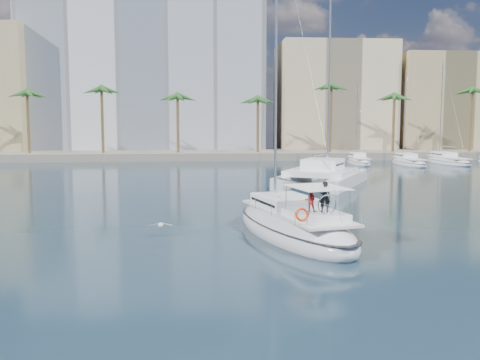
{
  "coord_description": "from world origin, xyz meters",
  "views": [
    {
      "loc": [
        -2.68,
        -27.02,
        6.08
      ],
      "look_at": [
        -0.45,
        1.5,
        2.93
      ],
      "focal_mm": 40.0,
      "sensor_mm": 36.0,
      "label": 1
    }
  ],
  "objects": [
    {
      "name": "ground",
      "position": [
        0.0,
        0.0,
        0.0
      ],
      "size": [
        160.0,
        160.0,
        0.0
      ],
      "primitive_type": "plane",
      "color": "black",
      "rests_on": "ground"
    },
    {
      "name": "quay",
      "position": [
        0.0,
        61.0,
        0.6
      ],
      "size": [
        120.0,
        14.0,
        1.2
      ],
      "primitive_type": "cube",
      "color": "gray",
      "rests_on": "ground"
    },
    {
      "name": "building_modern",
      "position": [
        -12.0,
        73.0,
        14.0
      ],
      "size": [
        42.0,
        16.0,
        28.0
      ],
      "primitive_type": "cube",
      "color": "silver",
      "rests_on": "ground"
    },
    {
      "name": "building_beige",
      "position": [
        22.0,
        70.0,
        10.0
      ],
      "size": [
        20.0,
        14.0,
        20.0
      ],
      "primitive_type": "cube",
      "color": "beige",
      "rests_on": "ground"
    },
    {
      "name": "building_tan_right",
      "position": [
        42.0,
        68.0,
        9.0
      ],
      "size": [
        18.0,
        12.0,
        18.0
      ],
      "primitive_type": "cube",
      "color": "tan",
      "rests_on": "ground"
    },
    {
      "name": "palm_centre",
      "position": [
        0.0,
        57.0,
        10.28
      ],
      "size": [
        3.6,
        3.6,
        12.3
      ],
      "color": "brown",
      "rests_on": "ground"
    },
    {
      "name": "palm_right",
      "position": [
        34.0,
        57.0,
        10.28
      ],
      "size": [
        3.6,
        3.6,
        12.3
      ],
      "color": "brown",
      "rests_on": "ground"
    },
    {
      "name": "main_sloop",
      "position": [
        2.32,
        0.61,
        0.54
      ],
      "size": [
        6.78,
        12.86,
        18.23
      ],
      "rotation": [
        0.0,
        0.0,
        0.25
      ],
      "color": "silver",
      "rests_on": "ground"
    },
    {
      "name": "catamaran",
      "position": [
        9.1,
        22.98,
        1.15
      ],
      "size": [
        11.26,
        13.75,
        17.9
      ],
      "rotation": [
        0.0,
        0.0,
        -0.49
      ],
      "color": "silver",
      "rests_on": "ground"
    },
    {
      "name": "seagull",
      "position": [
        -4.7,
        0.99,
        0.64
      ],
      "size": [
        1.23,
        0.53,
        0.23
      ],
      "color": "silver",
      "rests_on": "ground"
    },
    {
      "name": "moored_yacht_a",
      "position": [
        20.0,
        47.0,
        0.0
      ],
      "size": [
        3.37,
        9.52,
        11.9
      ],
      "primitive_type": null,
      "rotation": [
        0.0,
        0.0,
        -0.07
      ],
      "color": "silver",
      "rests_on": "ground"
    },
    {
      "name": "moored_yacht_b",
      "position": [
        26.5,
        45.0,
        0.0
      ],
      "size": [
        3.32,
        10.83,
        13.72
      ],
      "primitive_type": null,
      "rotation": [
        0.0,
        0.0,
        -0.02
      ],
      "color": "silver",
      "rests_on": "ground"
    },
    {
      "name": "moored_yacht_c",
      "position": [
        33.0,
        47.0,
        0.0
      ],
      "size": [
        3.98,
        12.33,
        15.54
      ],
      "primitive_type": null,
      "rotation": [
        0.0,
        0.0,
        0.03
      ],
      "color": "silver",
      "rests_on": "ground"
    }
  ]
}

